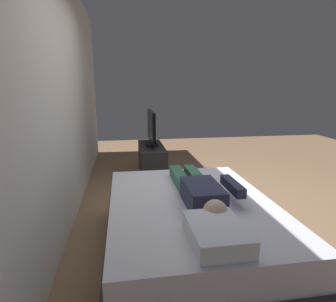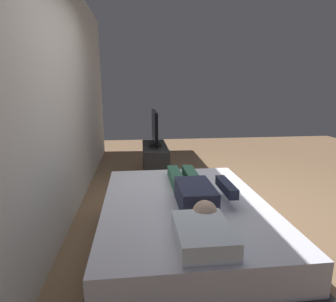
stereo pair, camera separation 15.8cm
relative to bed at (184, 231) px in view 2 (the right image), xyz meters
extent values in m
plane|color=#8C6B4C|center=(0.74, -0.43, -0.26)|extent=(10.00, 10.00, 0.00)
cube|color=silver|center=(1.14, 1.19, 1.14)|extent=(6.40, 0.10, 2.80)
cube|color=#333338|center=(0.00, 0.00, -0.11)|extent=(1.97, 1.45, 0.30)
cube|color=white|center=(0.00, 0.00, 0.16)|extent=(1.89, 1.37, 0.24)
cube|color=white|center=(-0.66, 0.00, 0.34)|extent=(0.48, 0.34, 0.12)
cube|color=#2D334C|center=(-0.10, -0.07, 0.37)|extent=(0.48, 0.28, 0.18)
sphere|color=beige|center=(-0.43, -0.07, 0.37)|extent=(0.18, 0.18, 0.18)
cube|color=#387056|center=(0.44, -0.15, 0.33)|extent=(0.60, 0.11, 0.11)
cube|color=#387056|center=(0.44, 0.01, 0.33)|extent=(0.60, 0.11, 0.11)
cube|color=#2D334C|center=(-0.04, -0.35, 0.41)|extent=(0.40, 0.08, 0.08)
cube|color=black|center=(0.18, -0.49, 0.29)|extent=(0.15, 0.04, 0.02)
cube|color=#2D2D2D|center=(2.53, 0.08, -0.01)|extent=(1.10, 0.40, 0.50)
cube|color=black|center=(2.53, 0.08, 0.26)|extent=(0.32, 0.20, 0.05)
cube|color=black|center=(2.53, 0.08, 0.56)|extent=(0.88, 0.05, 0.54)
camera|label=1|loc=(-2.21, 0.55, 1.24)|focal=30.35mm
camera|label=2|loc=(-2.23, 0.40, 1.24)|focal=30.35mm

